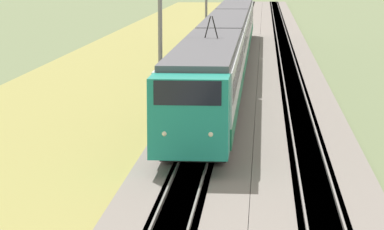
{
  "coord_description": "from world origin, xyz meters",
  "views": [
    {
      "loc": [
        -5.08,
        -2.59,
        7.83
      ],
      "look_at": [
        27.62,
        0.0,
        2.28
      ],
      "focal_mm": 85.0,
      "sensor_mm": 36.0,
      "label": 1
    }
  ],
  "objects": [
    {
      "name": "ballast_adjacent",
      "position": [
        50.0,
        -4.42,
        0.15
      ],
      "size": [
        240.0,
        4.4,
        0.3
      ],
      "color": "gray",
      "rests_on": "ground"
    },
    {
      "name": "track_main",
      "position": [
        50.0,
        0.0,
        0.16
      ],
      "size": [
        240.0,
        1.57,
        0.45
      ],
      "color": "#4C4238",
      "rests_on": "ground"
    },
    {
      "name": "grass_verge",
      "position": [
        50.0,
        7.04,
        0.06
      ],
      "size": [
        240.0,
        13.88,
        0.12
      ],
      "color": "#99934C",
      "rests_on": "ground"
    },
    {
      "name": "ballast_main",
      "position": [
        50.0,
        0.0,
        0.15
      ],
      "size": [
        240.0,
        4.4,
        0.3
      ],
      "color": "gray",
      "rests_on": "ground"
    },
    {
      "name": "passenger_train",
      "position": [
        57.42,
        0.0,
        2.44
      ],
      "size": [
        63.22,
        2.95,
        5.2
      ],
      "rotation": [
        0.0,
        0.0,
        3.14
      ],
      "color": "teal",
      "rests_on": "ground"
    },
    {
      "name": "catenary_mast_mid",
      "position": [
        41.12,
        2.64,
        4.17
      ],
      "size": [
        0.22,
        2.56,
        8.07
      ],
      "color": "slate",
      "rests_on": "ground"
    },
    {
      "name": "track_adjacent",
      "position": [
        50.0,
        -4.42,
        0.16
      ],
      "size": [
        240.0,
        1.57,
        0.45
      ],
      "color": "#4C4238",
      "rests_on": "ground"
    }
  ]
}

